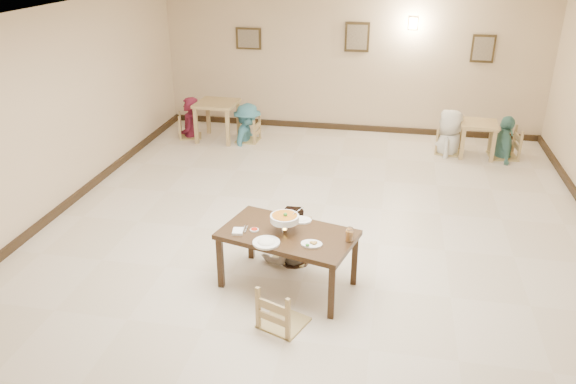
% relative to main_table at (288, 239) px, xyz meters
% --- Properties ---
extents(floor, '(10.00, 10.00, 0.00)m').
position_rel_main_table_xyz_m(floor, '(0.16, 1.21, -0.64)').
color(floor, beige).
rests_on(floor, ground).
extents(ceiling, '(10.00, 10.00, 0.00)m').
position_rel_main_table_xyz_m(ceiling, '(0.16, 1.21, 2.36)').
color(ceiling, white).
rests_on(ceiling, wall_back).
extents(wall_back, '(10.00, 0.00, 10.00)m').
position_rel_main_table_xyz_m(wall_back, '(0.16, 6.21, 0.86)').
color(wall_back, beige).
rests_on(wall_back, floor).
extents(wall_left, '(0.00, 10.00, 10.00)m').
position_rel_main_table_xyz_m(wall_left, '(-3.84, 1.21, 0.86)').
color(wall_left, beige).
rests_on(wall_left, floor).
extents(baseboard_back, '(8.00, 0.06, 0.12)m').
position_rel_main_table_xyz_m(baseboard_back, '(0.16, 6.18, -0.58)').
color(baseboard_back, black).
rests_on(baseboard_back, floor).
extents(baseboard_left, '(0.06, 10.00, 0.12)m').
position_rel_main_table_xyz_m(baseboard_left, '(-3.81, 1.21, -0.58)').
color(baseboard_left, black).
rests_on(baseboard_left, floor).
extents(picture_a, '(0.55, 0.04, 0.45)m').
position_rel_main_table_xyz_m(picture_a, '(-2.04, 6.17, 1.26)').
color(picture_a, '#382A16').
rests_on(picture_a, wall_back).
extents(picture_b, '(0.50, 0.04, 0.60)m').
position_rel_main_table_xyz_m(picture_b, '(0.26, 6.17, 1.36)').
color(picture_b, '#382A16').
rests_on(picture_b, wall_back).
extents(picture_c, '(0.45, 0.04, 0.55)m').
position_rel_main_table_xyz_m(picture_c, '(2.76, 6.17, 1.21)').
color(picture_c, '#382A16').
rests_on(picture_c, wall_back).
extents(wall_sconce, '(0.16, 0.05, 0.22)m').
position_rel_main_table_xyz_m(wall_sconce, '(1.36, 6.17, 1.66)').
color(wall_sconce, '#FFD88C').
rests_on(wall_sconce, wall_back).
extents(main_table, '(1.71, 1.23, 0.72)m').
position_rel_main_table_xyz_m(main_table, '(0.00, 0.00, 0.00)').
color(main_table, '#382313').
rests_on(main_table, floor).
extents(chair_far, '(0.45, 0.45, 0.97)m').
position_rel_main_table_xyz_m(chair_far, '(-0.08, 0.66, -0.16)').
color(chair_far, tan).
rests_on(chair_far, floor).
extents(chair_near, '(0.46, 0.46, 0.97)m').
position_rel_main_table_xyz_m(chair_near, '(0.10, -0.75, -0.16)').
color(chair_near, tan).
rests_on(chair_near, floor).
extents(main_diner, '(0.91, 0.81, 1.53)m').
position_rel_main_table_xyz_m(main_diner, '(-0.09, 0.60, 0.12)').
color(main_diner, gray).
rests_on(main_diner, floor).
extents(curry_warmer, '(0.38, 0.34, 0.30)m').
position_rel_main_table_xyz_m(curry_warmer, '(-0.04, 0.01, 0.26)').
color(curry_warmer, silver).
rests_on(curry_warmer, main_table).
extents(rice_plate_far, '(0.27, 0.27, 0.06)m').
position_rel_main_table_xyz_m(rice_plate_far, '(0.10, 0.32, 0.09)').
color(rice_plate_far, white).
rests_on(rice_plate_far, main_table).
extents(rice_plate_near, '(0.31, 0.31, 0.07)m').
position_rel_main_table_xyz_m(rice_plate_near, '(-0.19, -0.30, 0.10)').
color(rice_plate_near, white).
rests_on(rice_plate_near, main_table).
extents(fried_plate, '(0.24, 0.24, 0.05)m').
position_rel_main_table_xyz_m(fried_plate, '(0.32, -0.23, 0.10)').
color(fried_plate, white).
rests_on(fried_plate, main_table).
extents(chili_dish, '(0.10, 0.10, 0.02)m').
position_rel_main_table_xyz_m(chili_dish, '(-0.40, -0.03, 0.09)').
color(chili_dish, white).
rests_on(chili_dish, main_table).
extents(napkin_cutlery, '(0.16, 0.25, 0.03)m').
position_rel_main_table_xyz_m(napkin_cutlery, '(-0.57, -0.10, 0.09)').
color(napkin_cutlery, white).
rests_on(napkin_cutlery, main_table).
extents(drink_glass, '(0.08, 0.08, 0.17)m').
position_rel_main_table_xyz_m(drink_glass, '(0.72, -0.07, 0.16)').
color(drink_glass, white).
rests_on(drink_glass, main_table).
extents(bg_table_left, '(0.84, 0.84, 0.80)m').
position_rel_main_table_xyz_m(bg_table_left, '(-2.45, 5.03, 0.02)').
color(bg_table_left, tan).
rests_on(bg_table_left, floor).
extents(bg_table_right, '(0.71, 0.71, 0.67)m').
position_rel_main_table_xyz_m(bg_table_right, '(2.73, 5.05, -0.11)').
color(bg_table_right, tan).
rests_on(bg_table_right, floor).
extents(bg_chair_ll, '(0.45, 0.45, 0.95)m').
position_rel_main_table_xyz_m(bg_chair_ll, '(-3.08, 5.08, -0.17)').
color(bg_chair_ll, tan).
rests_on(bg_chair_ll, floor).
extents(bg_chair_lr, '(0.45, 0.45, 0.95)m').
position_rel_main_table_xyz_m(bg_chair_lr, '(-1.82, 5.06, -0.17)').
color(bg_chair_lr, tan).
rests_on(bg_chair_lr, floor).
extents(bg_chair_rl, '(0.44, 0.44, 0.94)m').
position_rel_main_table_xyz_m(bg_chair_rl, '(2.21, 5.12, -0.18)').
color(bg_chair_rl, tan).
rests_on(bg_chair_rl, floor).
extents(bg_chair_rr, '(0.51, 0.51, 1.10)m').
position_rel_main_table_xyz_m(bg_chair_rr, '(3.24, 5.08, -0.10)').
color(bg_chair_rr, tan).
rests_on(bg_chair_rr, floor).
extents(bg_diner_a, '(0.56, 0.71, 1.71)m').
position_rel_main_table_xyz_m(bg_diner_a, '(-3.08, 5.08, 0.21)').
color(bg_diner_a, maroon).
rests_on(bg_diner_a, floor).
extents(bg_diner_b, '(0.64, 1.05, 1.57)m').
position_rel_main_table_xyz_m(bg_diner_b, '(-1.82, 5.06, 0.14)').
color(bg_diner_b, teal).
rests_on(bg_diner_b, floor).
extents(bg_diner_c, '(0.70, 0.94, 1.74)m').
position_rel_main_table_xyz_m(bg_diner_c, '(2.21, 5.12, 0.23)').
color(bg_diner_c, silver).
rests_on(bg_diner_c, floor).
extents(bg_diner_d, '(0.42, 0.96, 1.62)m').
position_rel_main_table_xyz_m(bg_diner_d, '(3.24, 5.08, 0.17)').
color(bg_diner_d, '#559588').
rests_on(bg_diner_d, floor).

